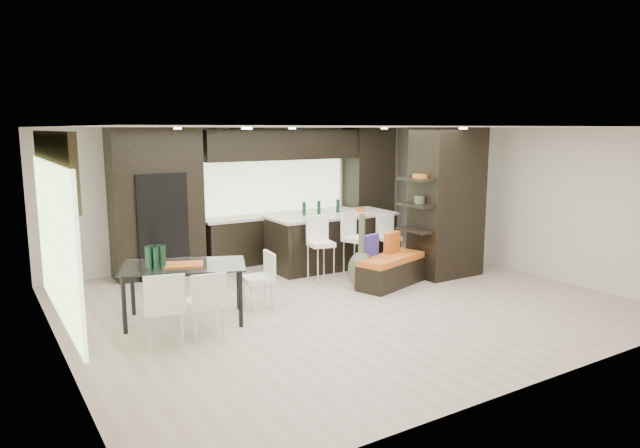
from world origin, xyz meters
TOP-DOWN VIEW (x-y plane):
  - ground at (0.00, 0.00)m, footprint 8.00×8.00m
  - back_wall at (0.00, 3.50)m, footprint 8.00×0.02m
  - left_wall at (-4.00, 0.00)m, footprint 0.02×7.00m
  - right_wall at (4.00, 0.00)m, footprint 0.02×7.00m
  - ceiling at (0.00, 0.00)m, footprint 8.00×7.00m
  - window_left at (-3.96, 0.20)m, footprint 0.04×3.20m
  - window_back at (0.60, 3.46)m, footprint 3.40×0.04m
  - stone_accent at (-3.93, 0.20)m, footprint 0.08×3.00m
  - ceiling_spots at (0.00, 0.25)m, footprint 4.00×3.00m
  - back_cabinetry at (0.50, 3.17)m, footprint 6.80×0.68m
  - refrigerator at (-1.90, 3.12)m, footprint 0.90×0.68m
  - partition_column at (2.60, 0.40)m, footprint 1.20×0.80m
  - kitchen_island at (1.16, 2.03)m, footprint 2.53×1.13m
  - stool_left at (0.39, 1.18)m, footprint 0.48×0.48m
  - stool_mid at (1.16, 1.18)m, footprint 0.53×0.53m
  - stool_right at (1.93, 1.20)m, footprint 0.43×0.43m
  - bench at (1.26, 0.31)m, footprint 1.47×0.91m
  - floor_vase at (0.74, 0.46)m, footprint 0.57×0.57m
  - dining_table at (-2.34, 0.42)m, footprint 1.91×1.50m
  - chair_near at (-2.34, -0.35)m, footprint 0.47×0.47m
  - chair_far at (-2.87, -0.37)m, footprint 0.58×0.58m
  - chair_end at (-1.21, 0.42)m, footprint 0.47×0.47m

SIDE VIEW (x-z plane):
  - ground at x=0.00m, z-range 0.00..0.00m
  - bench at x=1.26m, z-range 0.00..0.53m
  - chair_end at x=-1.21m, z-range 0.00..0.78m
  - dining_table at x=-2.34m, z-range 0.00..0.81m
  - chair_near at x=-2.34m, z-range 0.00..0.83m
  - stool_right at x=1.93m, z-range 0.00..0.85m
  - chair_far at x=-2.87m, z-range 0.00..0.89m
  - stool_left at x=0.39m, z-range 0.00..0.93m
  - stool_mid at x=1.16m, z-range 0.00..0.95m
  - kitchen_island at x=1.16m, z-range 0.00..1.05m
  - floor_vase at x=0.74m, z-range 0.00..1.27m
  - refrigerator at x=-1.90m, z-range 0.00..1.90m
  - back_wall at x=0.00m, z-range 0.00..2.70m
  - left_wall at x=-4.00m, z-range 0.00..2.70m
  - right_wall at x=4.00m, z-range 0.00..2.70m
  - window_left at x=-3.96m, z-range 0.40..2.30m
  - back_cabinetry at x=0.50m, z-range 0.00..2.70m
  - partition_column at x=2.60m, z-range 0.00..2.70m
  - window_back at x=0.60m, z-range 0.95..2.15m
  - stone_accent at x=-3.93m, z-range 1.85..2.65m
  - ceiling_spots at x=0.00m, z-range 2.67..2.69m
  - ceiling at x=0.00m, z-range 2.69..2.71m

